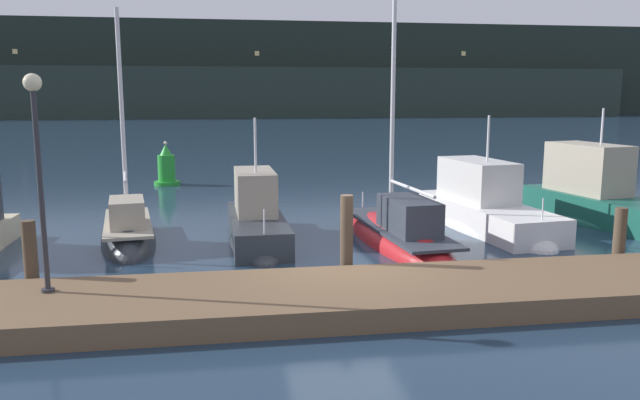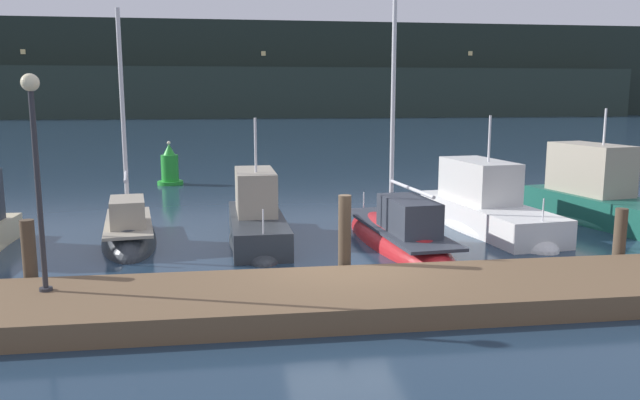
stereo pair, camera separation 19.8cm
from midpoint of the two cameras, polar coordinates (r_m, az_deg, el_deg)
ground_plane at (r=13.87m, az=1.96°, el=-7.44°), size 400.00×400.00×0.00m
dock at (r=12.21m, az=3.48°, el=-8.74°), size 33.99×2.80×0.45m
mooring_pile_1 at (r=13.96m, az=-25.31°, el=-4.90°), size 0.28×0.28×1.58m
mooring_pile_2 at (r=13.57m, az=2.03°, el=-3.59°), size 0.28×0.28×1.93m
mooring_pile_3 at (r=16.14m, az=25.37°, el=-3.23°), size 0.28×0.28×1.48m
sailboat_berth_3 at (r=18.21m, az=-17.41°, el=-3.34°), size 2.20×5.17×7.13m
motorboat_berth_4 at (r=17.65m, az=-6.12°, el=-2.59°), size 1.70×5.56×3.97m
sailboat_berth_5 at (r=17.31m, az=6.84°, el=-3.52°), size 2.34×6.90×8.61m
motorboat_berth_6 at (r=19.77m, az=14.58°, el=-1.56°), size 2.77×6.70×4.13m
motorboat_berth_7 at (r=22.10m, az=23.68°, el=-0.42°), size 3.09×6.41×4.11m
channel_buoy at (r=29.22m, az=-14.05°, el=2.81°), size 1.17×1.17×1.98m
dock_lamppost at (r=12.31m, az=-24.85°, el=4.31°), size 0.32×0.32×3.99m
hillside_backdrop at (r=121.29m, az=-7.89°, el=11.36°), size 240.00×23.00×17.12m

